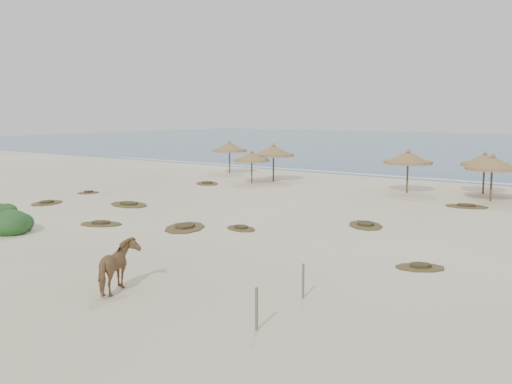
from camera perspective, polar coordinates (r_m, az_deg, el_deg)
ground at (r=22.91m, az=-5.11°, el=-4.82°), size 160.00×160.00×0.00m
foam_line at (r=45.56m, az=16.87°, el=1.26°), size 70.00×0.60×0.01m
palapa_0 at (r=47.65m, az=-2.67°, el=4.47°), size 3.46×3.46×2.77m
palapa_1 at (r=42.06m, az=1.76°, el=4.08°), size 3.58×3.58×2.84m
palapa_2 at (r=40.65m, az=-0.43°, el=3.50°), size 3.23×3.23×2.43m
palapa_3 at (r=37.10m, az=14.96°, el=3.27°), size 3.35×3.35×2.82m
palapa_4 at (r=35.01m, az=22.56°, el=2.62°), size 3.78×3.78×2.79m
palapa_5 at (r=38.09m, az=21.90°, el=2.95°), size 3.61×3.61×2.71m
horse at (r=16.71m, az=-13.61°, el=-7.29°), size 1.49×1.90×1.46m
fence_post_near at (r=13.55m, az=0.06°, el=-11.62°), size 0.10×0.10×1.04m
fence_post_far at (r=15.84m, az=4.74°, el=-8.86°), size 0.07×0.07×0.97m
scrub_0 at (r=33.89m, az=-20.18°, el=-1.02°), size 1.86×2.36×0.16m
scrub_1 at (r=32.06m, az=-12.60°, el=-1.21°), size 2.85×2.13×0.16m
scrub_2 at (r=24.91m, az=-1.51°, el=-3.63°), size 1.83×1.48×0.16m
scrub_3 at (r=26.07m, az=10.89°, el=-3.25°), size 2.53×2.67×0.16m
scrub_4 at (r=19.54m, az=16.10°, el=-7.21°), size 1.93×1.76×0.16m
scrub_6 at (r=40.70m, az=-4.91°, el=0.88°), size 2.80×2.72×0.16m
scrub_7 at (r=32.72m, az=20.30°, el=-1.33°), size 2.50×1.92×0.16m
scrub_8 at (r=37.41m, az=-16.41°, el=-0.04°), size 1.34×1.59×0.16m
scrub_9 at (r=25.28m, az=-7.13°, el=-3.52°), size 2.62×3.04×0.16m
scrub_11 at (r=26.84m, az=-15.23°, el=-3.07°), size 2.30×1.98×0.16m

